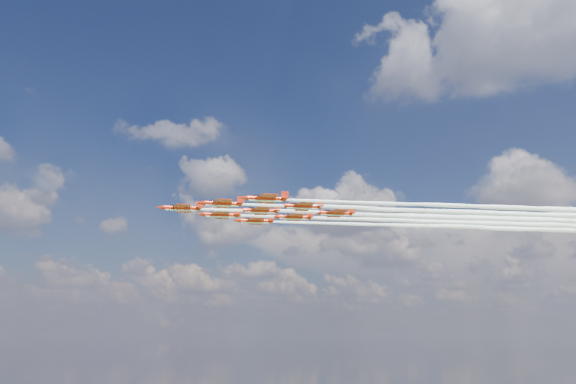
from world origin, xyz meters
name	(u,v)px	position (x,y,z in m)	size (l,w,h in m)	color
jet_lead	(421,216)	(25.96, 29.13, 86.64)	(93.88, 93.43, 2.81)	#B41E0A
jet_row2_port	(467,212)	(37.41, 31.36, 86.64)	(93.88, 93.43, 2.81)	#B41E0A
jet_row2_starb	(445,222)	(28.24, 40.58, 86.64)	(93.88, 93.43, 2.81)	#B41E0A
jet_row3_port	(516,208)	(48.87, 33.58, 86.64)	(93.88, 93.43, 2.81)	#B41E0A
jet_row3_centre	(490,218)	(39.69, 42.80, 86.64)	(93.88, 93.43, 2.81)	#B41E0A
jet_row3_starb	(468,227)	(30.52, 52.02, 86.64)	(93.88, 93.43, 2.81)	#B41E0A
jet_row4_port	(537,214)	(51.15, 45.03, 86.64)	(93.88, 93.43, 2.81)	#B41E0A
jet_row4_starb	(511,224)	(41.98, 54.25, 86.64)	(93.88, 93.43, 2.81)	#B41E0A
jet_tail	(557,220)	(53.43, 56.47, 86.64)	(93.88, 93.43, 2.81)	#B41E0A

